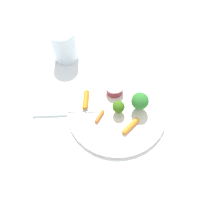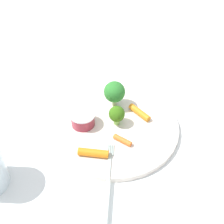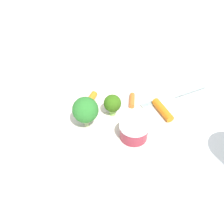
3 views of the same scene
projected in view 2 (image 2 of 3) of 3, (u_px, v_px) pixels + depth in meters
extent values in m
plane|color=white|center=(113.00, 128.00, 0.66)|extent=(2.40, 2.40, 0.00)
cylinder|color=silver|center=(113.00, 126.00, 0.65)|extent=(0.28, 0.28, 0.01)
cylinder|color=maroon|center=(83.00, 120.00, 0.64)|extent=(0.05, 0.05, 0.03)
cylinder|color=silver|center=(82.00, 115.00, 0.63)|extent=(0.05, 0.05, 0.00)
cylinder|color=#87C657|center=(117.00, 121.00, 0.64)|extent=(0.01, 0.01, 0.01)
sphere|color=#366715|center=(117.00, 114.00, 0.63)|extent=(0.03, 0.03, 0.03)
cylinder|color=#95A872|center=(114.00, 102.00, 0.69)|extent=(0.01, 0.01, 0.02)
sphere|color=#2C782C|center=(115.00, 92.00, 0.67)|extent=(0.05, 0.05, 0.05)
cylinder|color=orange|center=(123.00, 140.00, 0.61)|extent=(0.01, 0.04, 0.01)
cylinder|color=orange|center=(140.00, 112.00, 0.66)|extent=(0.03, 0.06, 0.01)
cylinder|color=orange|center=(93.00, 153.00, 0.58)|extent=(0.04, 0.06, 0.02)
cube|color=#ABC2BD|center=(107.00, 190.00, 0.53)|extent=(0.14, 0.08, 0.00)
cube|color=#ABC2BD|center=(108.00, 150.00, 0.59)|extent=(0.03, 0.02, 0.00)
cube|color=#ABC2BD|center=(110.00, 150.00, 0.59)|extent=(0.03, 0.02, 0.00)
cube|color=#ABC2BD|center=(111.00, 150.00, 0.59)|extent=(0.03, 0.02, 0.00)
cube|color=#ABC2BD|center=(113.00, 150.00, 0.59)|extent=(0.03, 0.02, 0.00)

